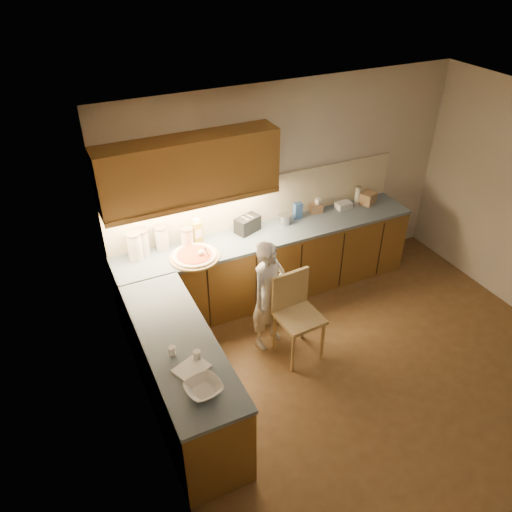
# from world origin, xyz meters

# --- Properties ---
(room) EXTENTS (4.54, 4.50, 2.62)m
(room) POSITION_xyz_m (0.00, 0.00, 1.68)
(room) COLOR #55391D
(room) RESTS_ON ground
(l_counter) EXTENTS (3.77, 2.62, 0.92)m
(l_counter) POSITION_xyz_m (-0.92, 1.25, 0.46)
(l_counter) COLOR brown
(l_counter) RESTS_ON ground
(backsplash) EXTENTS (3.75, 0.02, 0.58)m
(backsplash) POSITION_xyz_m (-0.38, 1.99, 1.21)
(backsplash) COLOR beige
(backsplash) RESTS_ON l_counter
(upper_cabinets) EXTENTS (1.95, 0.36, 0.73)m
(upper_cabinets) POSITION_xyz_m (-1.27, 1.82, 1.85)
(upper_cabinets) COLOR brown
(upper_cabinets) RESTS_ON ground
(pizza_on_board) EXTENTS (0.56, 0.56, 0.22)m
(pizza_on_board) POSITION_xyz_m (-1.38, 1.57, 0.94)
(pizza_on_board) COLOR tan
(pizza_on_board) RESTS_ON l_counter
(child) EXTENTS (0.57, 0.48, 1.32)m
(child) POSITION_xyz_m (-0.79, 0.91, 0.66)
(child) COLOR silver
(child) RESTS_ON ground
(wooden_chair) EXTENTS (0.47, 0.47, 0.98)m
(wooden_chair) POSITION_xyz_m (-0.59, 0.67, 0.57)
(wooden_chair) COLOR tan
(wooden_chair) RESTS_ON ground
(mixing_bowl) EXTENTS (0.33, 0.33, 0.07)m
(mixing_bowl) POSITION_xyz_m (-1.95, -0.26, 0.96)
(mixing_bowl) COLOR white
(mixing_bowl) RESTS_ON l_counter
(canister_a) EXTENTS (0.17, 0.17, 0.33)m
(canister_a) POSITION_xyz_m (-1.96, 1.82, 1.09)
(canister_a) COLOR silver
(canister_a) RESTS_ON l_counter
(canister_b) EXTENTS (0.18, 0.18, 0.31)m
(canister_b) POSITION_xyz_m (-1.87, 1.89, 1.08)
(canister_b) COLOR beige
(canister_b) RESTS_ON l_counter
(canister_c) EXTENTS (0.16, 0.16, 0.29)m
(canister_c) POSITION_xyz_m (-1.64, 1.89, 1.07)
(canister_c) COLOR silver
(canister_c) RESTS_ON l_counter
(canister_d) EXTENTS (0.15, 0.15, 0.24)m
(canister_d) POSITION_xyz_m (-1.37, 1.83, 1.04)
(canister_d) COLOR beige
(canister_d) RESTS_ON l_counter
(oil_jug) EXTENTS (0.11, 0.09, 0.31)m
(oil_jug) POSITION_xyz_m (-1.23, 1.86, 1.06)
(oil_jug) COLOR gold
(oil_jug) RESTS_ON l_counter
(toaster) EXTENTS (0.34, 0.26, 0.20)m
(toaster) POSITION_xyz_m (-0.61, 1.84, 1.02)
(toaster) COLOR black
(toaster) RESTS_ON l_counter
(steel_pot) EXTENTS (0.16, 0.16, 0.12)m
(steel_pot) POSITION_xyz_m (-0.12, 1.81, 0.98)
(steel_pot) COLOR #ABACB0
(steel_pot) RESTS_ON l_counter
(blue_box) EXTENTS (0.10, 0.07, 0.21)m
(blue_box) POSITION_xyz_m (0.09, 1.86, 1.02)
(blue_box) COLOR #325798
(blue_box) RESTS_ON l_counter
(card_box_a) EXTENTS (0.17, 0.13, 0.11)m
(card_box_a) POSITION_xyz_m (0.38, 1.90, 0.97)
(card_box_a) COLOR #967351
(card_box_a) RESTS_ON l_counter
(white_bottle) EXTENTS (0.07, 0.07, 0.18)m
(white_bottle) POSITION_xyz_m (0.41, 1.91, 1.01)
(white_bottle) COLOR white
(white_bottle) RESTS_ON l_counter
(flat_pack) EXTENTS (0.20, 0.15, 0.08)m
(flat_pack) POSITION_xyz_m (0.76, 1.84, 0.96)
(flat_pack) COLOR silver
(flat_pack) RESTS_ON l_counter
(tall_jar) EXTENTS (0.08, 0.08, 0.24)m
(tall_jar) POSITION_xyz_m (0.99, 1.87, 1.04)
(tall_jar) COLOR white
(tall_jar) RESTS_ON l_counter
(card_box_b) EXTENTS (0.25, 0.22, 0.15)m
(card_box_b) POSITION_xyz_m (1.12, 1.81, 1.00)
(card_box_b) COLOR tan
(card_box_b) RESTS_ON l_counter
(dough_cloth) EXTENTS (0.33, 0.30, 0.02)m
(dough_cloth) POSITION_xyz_m (-1.96, 0.01, 0.93)
(dough_cloth) COLOR white
(dough_cloth) RESTS_ON l_counter
(spice_jar_a) EXTENTS (0.08, 0.08, 0.08)m
(spice_jar_a) POSITION_xyz_m (-2.05, 0.24, 0.96)
(spice_jar_a) COLOR silver
(spice_jar_a) RESTS_ON l_counter
(spice_jar_b) EXTENTS (0.08, 0.08, 0.09)m
(spice_jar_b) POSITION_xyz_m (-1.88, 0.10, 0.96)
(spice_jar_b) COLOR white
(spice_jar_b) RESTS_ON l_counter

